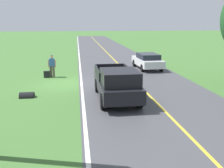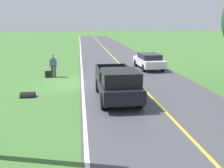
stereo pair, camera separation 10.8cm
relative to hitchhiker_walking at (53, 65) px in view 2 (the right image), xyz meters
The scene contains 9 objects.
ground_plane 2.88m from the hitchhiker_walking, 116.68° to the left, with size 200.00×200.00×0.00m, color #427033.
road_surface 6.62m from the hitchhiker_walking, 158.35° to the left, with size 8.14×120.00×0.00m, color #47474C.
lane_edge_line 3.40m from the hitchhiker_walking, 132.23° to the left, with size 0.16×117.60×0.00m, color silver.
lane_centre_line 6.62m from the hitchhiker_walking, 158.35° to the left, with size 0.14×117.60×0.00m, color gold.
hitchhiker_walking is the anchor object (origin of this frame).
suitcase_carried 0.84m from the hitchhiker_walking, 13.13° to the left, with size 0.20×0.46×0.51m, color black.
pickup_truck_passing 7.73m from the hitchhiker_walking, 121.69° to the left, with size 2.14×5.42×1.82m.
sedan_near_oncoming 8.69m from the hitchhiker_walking, 162.87° to the right, with size 2.05×4.46×1.41m.
drainage_culvert 5.57m from the hitchhiker_walking, 79.79° to the left, with size 0.60×0.60×0.80m, color black.
Camera 2 is at (-0.85, 17.66, 4.24)m, focal length 41.25 mm.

